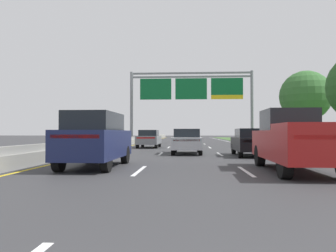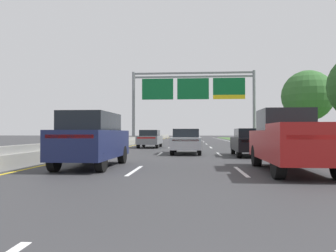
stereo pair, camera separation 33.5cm
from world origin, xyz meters
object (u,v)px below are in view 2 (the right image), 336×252
Objects in this scene: overhead_sign_gantry at (193,92)px; car_grey_left_lane_sedan at (150,138)px; car_black_right_lane_sedan at (250,142)px; car_navy_left_lane_suv at (92,139)px; pickup_truck_red at (290,140)px; roadside_tree_mid at (308,96)px; car_silver_centre_lane_sedan at (186,141)px.

car_grey_left_lane_sedan is at bearing -109.75° from overhead_sign_gantry.
overhead_sign_gantry reaches higher than car_black_right_lane_sedan.
overhead_sign_gantry reaches higher than car_navy_left_lane_suv.
overhead_sign_gantry reaches higher than pickup_truck_red.
roadside_tree_mid is (8.26, 14.49, 4.21)m from car_black_right_lane_sedan.
car_navy_left_lane_suv is (-4.00, -27.18, -5.20)m from overhead_sign_gantry.
pickup_truck_red reaches higher than car_grey_left_lane_sedan.
car_grey_left_lane_sedan is at bearing 36.84° from car_black_right_lane_sedan.
roadside_tree_mid reaches higher than pickup_truck_red.
car_navy_left_lane_suv is 26.36m from roadside_tree_mid.
car_silver_centre_lane_sedan is (-0.50, -18.98, -5.48)m from overhead_sign_gantry.
overhead_sign_gantry reaches higher than roadside_tree_mid.
car_grey_left_lane_sedan is (-7.12, 17.30, -0.26)m from pickup_truck_red.
pickup_truck_red is at bearing -83.41° from overhead_sign_gantry.
pickup_truck_red is 1.23× the size of car_grey_left_lane_sedan.
roadside_tree_mid is at bearing -42.75° from car_silver_centre_lane_sedan.
car_grey_left_lane_sedan is at bearing -163.22° from roadside_tree_mid.
overhead_sign_gantry is 3.41× the size of car_grey_left_lane_sedan.
pickup_truck_red is at bearing -178.17° from car_black_right_lane_sedan.
car_navy_left_lane_suv is at bearing 157.08° from car_silver_centre_lane_sedan.
pickup_truck_red is 18.71m from car_grey_left_lane_sedan.
pickup_truck_red is 23.73m from roadside_tree_mid.
roadside_tree_mid reaches higher than car_silver_centre_lane_sedan.
pickup_truck_red is at bearing -110.50° from roadside_tree_mid.
car_grey_left_lane_sedan is 12.14m from car_black_right_lane_sedan.
car_black_right_lane_sedan is at bearing -119.68° from roadside_tree_mid.
overhead_sign_gantry is 3.19× the size of car_navy_left_lane_suv.
pickup_truck_red reaches higher than car_silver_centre_lane_sedan.
overhead_sign_gantry is 3.39× the size of car_black_right_lane_sedan.
car_navy_left_lane_suv is at bearing -179.96° from car_grey_left_lane_sedan.
overhead_sign_gantry is at bearing 10.04° from car_black_right_lane_sedan.
car_grey_left_lane_sedan is 1.00× the size of car_silver_centre_lane_sedan.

